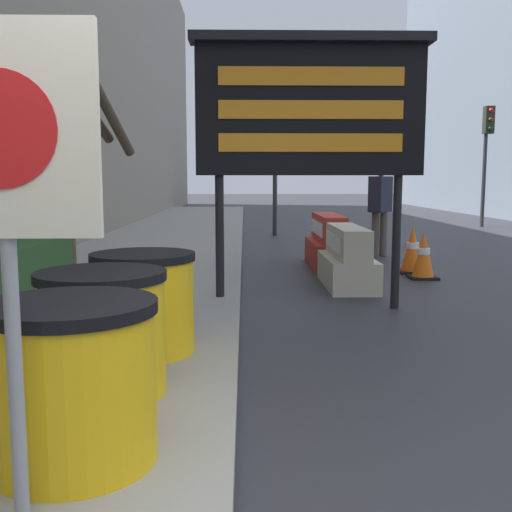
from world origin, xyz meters
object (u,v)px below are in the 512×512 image
at_px(warning_sign, 2,169).
at_px(traffic_cone_far, 424,255).
at_px(jersey_barrier_red_striped, 328,244).
at_px(traffic_cone_mid, 332,233).
at_px(traffic_cone_near, 412,249).
at_px(pedestrian_worker, 380,202).
at_px(barrel_drum_foreground, 73,382).
at_px(barrel_drum_back, 144,302).
at_px(message_board, 310,109).
at_px(jersey_barrier_cream, 347,260).
at_px(barrel_drum_middle, 103,332).
at_px(traffic_light_near_curb, 275,131).
at_px(traffic_light_far_side, 487,140).

height_order(warning_sign, traffic_cone_far, warning_sign).
xyz_separation_m(jersey_barrier_red_striped, traffic_cone_mid, (0.44, 2.61, -0.05)).
bearing_deg(traffic_cone_far, traffic_cone_near, 91.18).
distance_m(traffic_cone_mid, pedestrian_worker, 1.61).
xyz_separation_m(barrel_drum_foreground, traffic_cone_far, (3.55, 6.18, -0.19)).
bearing_deg(barrel_drum_back, traffic_cone_mid, 71.91).
bearing_deg(message_board, traffic_cone_near, 53.40).
bearing_deg(traffic_cone_mid, jersey_barrier_cream, -95.59).
bearing_deg(barrel_drum_middle, pedestrian_worker, 65.90).
xyz_separation_m(jersey_barrier_cream, traffic_cone_near, (1.26, 1.19, 0.01)).
height_order(barrel_drum_middle, traffic_cone_near, barrel_drum_middle).
bearing_deg(warning_sign, barrel_drum_foreground, 82.27).
xyz_separation_m(barrel_drum_foreground, jersey_barrier_red_striped, (2.28, 7.50, -0.15)).
bearing_deg(jersey_barrier_red_striped, pedestrian_worker, 49.04).
height_order(message_board, traffic_cone_mid, message_board).
height_order(barrel_drum_back, pedestrian_worker, pedestrian_worker).
bearing_deg(barrel_drum_middle, traffic_light_near_curb, 82.02).
relative_size(barrel_drum_back, traffic_cone_near, 1.05).
bearing_deg(traffic_cone_mid, traffic_cone_near, -76.36).
distance_m(message_board, traffic_cone_near, 3.82).
xyz_separation_m(barrel_drum_foreground, jersey_barrier_cream, (2.28, 5.56, -0.17)).
relative_size(traffic_light_near_curb, traffic_light_far_side, 1.02).
distance_m(barrel_drum_back, message_board, 3.23).
bearing_deg(traffic_light_far_side, warning_sign, -117.11).
relative_size(barrel_drum_back, pedestrian_worker, 0.45).
distance_m(barrel_drum_back, traffic_cone_far, 5.58).
xyz_separation_m(warning_sign, jersey_barrier_cream, (2.35, 6.09, -1.17)).
xyz_separation_m(message_board, pedestrian_worker, (1.91, 4.79, -1.23)).
relative_size(warning_sign, message_board, 0.63).
height_order(barrel_drum_foreground, warning_sign, warning_sign).
bearing_deg(warning_sign, traffic_cone_near, 63.62).
relative_size(traffic_cone_near, pedestrian_worker, 0.43).
bearing_deg(pedestrian_worker, barrel_drum_middle, -162.93).
height_order(barrel_drum_back, warning_sign, warning_sign).
height_order(jersey_barrier_cream, traffic_light_near_curb, traffic_light_near_curb).
distance_m(traffic_cone_far, traffic_light_far_side, 11.24).
bearing_deg(pedestrian_worker, barrel_drum_back, -165.00).
distance_m(traffic_cone_far, pedestrian_worker, 2.79).
bearing_deg(pedestrian_worker, message_board, -160.62).
height_order(jersey_barrier_red_striped, traffic_cone_far, jersey_barrier_red_striped).
xyz_separation_m(barrel_drum_middle, traffic_light_near_curb, (1.72, 12.29, 2.23)).
xyz_separation_m(message_board, traffic_light_near_curb, (0.08, 9.13, 0.48)).
xyz_separation_m(traffic_light_far_side, pedestrian_worker, (-4.93, -7.16, -1.66)).
bearing_deg(traffic_cone_near, traffic_cone_far, -88.82).
relative_size(jersey_barrier_cream, jersey_barrier_red_striped, 0.89).
height_order(barrel_drum_middle, traffic_cone_mid, barrel_drum_middle).
distance_m(traffic_cone_near, traffic_light_near_curb, 7.16).
distance_m(barrel_drum_back, jersey_barrier_red_striped, 6.07).
xyz_separation_m(warning_sign, traffic_cone_far, (3.62, 6.71, -1.19)).
height_order(barrel_drum_middle, barrel_drum_back, same).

